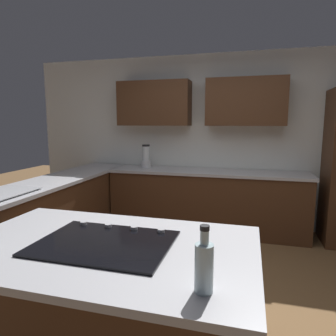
# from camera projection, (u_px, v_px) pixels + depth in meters

# --- Properties ---
(ground_plane) EXTENTS (14.00, 14.00, 0.00)m
(ground_plane) POSITION_uv_depth(u_px,v_px,m) (191.00, 294.00, 2.82)
(ground_plane) COLOR brown
(wall_back) EXTENTS (6.00, 0.44, 2.60)m
(wall_back) POSITION_uv_depth(u_px,v_px,m) (213.00, 132.00, 4.57)
(wall_back) COLOR silver
(wall_back) RESTS_ON ground
(lower_cabinets_back) EXTENTS (2.80, 0.60, 0.86)m
(lower_cabinets_back) POSITION_uv_depth(u_px,v_px,m) (207.00, 202.00, 4.42)
(lower_cabinets_back) COLOR #472B19
(lower_cabinets_back) RESTS_ON ground
(countertop_back) EXTENTS (2.84, 0.64, 0.04)m
(countertop_back) POSITION_uv_depth(u_px,v_px,m) (207.00, 172.00, 4.35)
(countertop_back) COLOR #B2B2B7
(countertop_back) RESTS_ON lower_cabinets_back
(lower_cabinets_side) EXTENTS (0.60, 2.90, 0.86)m
(lower_cabinets_side) POSITION_uv_depth(u_px,v_px,m) (56.00, 216.00, 3.75)
(lower_cabinets_side) COLOR #472B19
(lower_cabinets_side) RESTS_ON ground
(countertop_side) EXTENTS (0.64, 2.94, 0.04)m
(countertop_side) POSITION_uv_depth(u_px,v_px,m) (54.00, 181.00, 3.68)
(countertop_side) COLOR #B2B2B7
(countertop_side) RESTS_ON lower_cabinets_side
(island_base) EXTENTS (1.64, 0.98, 0.86)m
(island_base) POSITION_uv_depth(u_px,v_px,m) (107.00, 319.00, 1.79)
(island_base) COLOR #472B19
(island_base) RESTS_ON ground
(island_top) EXTENTS (1.72, 1.06, 0.04)m
(island_top) POSITION_uv_depth(u_px,v_px,m) (105.00, 247.00, 1.72)
(island_top) COLOR #B2B2B7
(island_top) RESTS_ON island_base
(cooktop) EXTENTS (0.76, 0.56, 0.03)m
(cooktop) POSITION_uv_depth(u_px,v_px,m) (105.00, 242.00, 1.72)
(cooktop) COLOR black
(cooktop) RESTS_ON island_top
(blender) EXTENTS (0.15, 0.15, 0.35)m
(blender) POSITION_uv_depth(u_px,v_px,m) (146.00, 158.00, 4.61)
(blender) COLOR silver
(blender) RESTS_ON countertop_back
(second_bottle) EXTENTS (0.08, 0.08, 0.28)m
(second_bottle) POSITION_uv_depth(u_px,v_px,m) (204.00, 266.00, 1.22)
(second_bottle) COLOR silver
(second_bottle) RESTS_ON island_top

